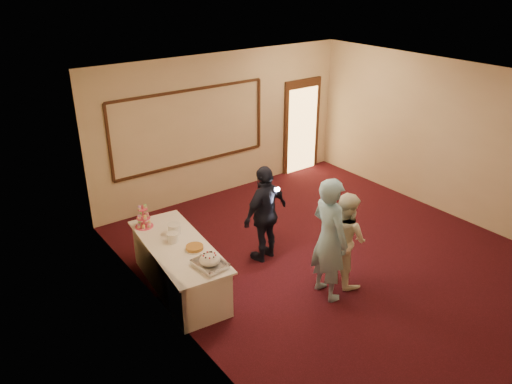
{
  "coord_description": "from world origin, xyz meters",
  "views": [
    {
      "loc": [
        -5.44,
        -5.05,
        4.59
      ],
      "look_at": [
        -1.0,
        0.99,
        1.15
      ],
      "focal_mm": 35.0,
      "sensor_mm": 36.0,
      "label": 1
    }
  ],
  "objects_px": {
    "cupcake_stand": "(143,218)",
    "plate_stack_a": "(173,237)",
    "tart": "(195,248)",
    "man": "(329,239)",
    "plate_stack_b": "(174,229)",
    "pavlova_tray": "(210,261)",
    "woman": "(345,238)",
    "buffet_table": "(179,266)",
    "guest": "(265,214)"
  },
  "relations": [
    {
      "from": "woman",
      "to": "buffet_table",
      "type": "bearing_deg",
      "value": 64.56
    },
    {
      "from": "cupcake_stand",
      "to": "tart",
      "type": "relative_size",
      "value": 1.4
    },
    {
      "from": "buffet_table",
      "to": "plate_stack_a",
      "type": "xyz_separation_m",
      "value": [
        -0.01,
        0.12,
        0.46
      ]
    },
    {
      "from": "plate_stack_b",
      "to": "tart",
      "type": "distance_m",
      "value": 0.6
    },
    {
      "from": "man",
      "to": "cupcake_stand",
      "type": "bearing_deg",
      "value": 44.58
    },
    {
      "from": "woman",
      "to": "guest",
      "type": "distance_m",
      "value": 1.39
    },
    {
      "from": "buffet_table",
      "to": "woman",
      "type": "distance_m",
      "value": 2.58
    },
    {
      "from": "plate_stack_a",
      "to": "guest",
      "type": "distance_m",
      "value": 1.62
    },
    {
      "from": "pavlova_tray",
      "to": "cupcake_stand",
      "type": "bearing_deg",
      "value": 98.68
    },
    {
      "from": "tart",
      "to": "woman",
      "type": "distance_m",
      "value": 2.3
    },
    {
      "from": "pavlova_tray",
      "to": "guest",
      "type": "relative_size",
      "value": 0.31
    },
    {
      "from": "cupcake_stand",
      "to": "tart",
      "type": "distance_m",
      "value": 1.13
    },
    {
      "from": "plate_stack_a",
      "to": "cupcake_stand",
      "type": "bearing_deg",
      "value": 101.89
    },
    {
      "from": "woman",
      "to": "cupcake_stand",
      "type": "bearing_deg",
      "value": 53.42
    },
    {
      "from": "pavlova_tray",
      "to": "woman",
      "type": "xyz_separation_m",
      "value": [
        2.09,
        -0.55,
        -0.09
      ]
    },
    {
      "from": "pavlova_tray",
      "to": "cupcake_stand",
      "type": "xyz_separation_m",
      "value": [
        -0.24,
        1.6,
        0.07
      ]
    },
    {
      "from": "pavlova_tray",
      "to": "plate_stack_a",
      "type": "xyz_separation_m",
      "value": [
        -0.1,
        0.91,
        -0.01
      ]
    },
    {
      "from": "pavlova_tray",
      "to": "man",
      "type": "relative_size",
      "value": 0.28
    },
    {
      "from": "buffet_table",
      "to": "tart",
      "type": "relative_size",
      "value": 7.56
    },
    {
      "from": "plate_stack_a",
      "to": "guest",
      "type": "relative_size",
      "value": 0.1
    },
    {
      "from": "cupcake_stand",
      "to": "plate_stack_b",
      "type": "bearing_deg",
      "value": -60.14
    },
    {
      "from": "tart",
      "to": "plate_stack_a",
      "type": "bearing_deg",
      "value": 110.97
    },
    {
      "from": "pavlova_tray",
      "to": "man",
      "type": "distance_m",
      "value": 1.76
    },
    {
      "from": "pavlova_tray",
      "to": "woman",
      "type": "relative_size",
      "value": 0.35
    },
    {
      "from": "pavlova_tray",
      "to": "woman",
      "type": "distance_m",
      "value": 2.16
    },
    {
      "from": "plate_stack_a",
      "to": "buffet_table",
      "type": "bearing_deg",
      "value": -83.41
    },
    {
      "from": "plate_stack_a",
      "to": "plate_stack_b",
      "type": "relative_size",
      "value": 0.85
    },
    {
      "from": "plate_stack_b",
      "to": "guest",
      "type": "height_order",
      "value": "guest"
    },
    {
      "from": "buffet_table",
      "to": "man",
      "type": "height_order",
      "value": "man"
    },
    {
      "from": "plate_stack_a",
      "to": "pavlova_tray",
      "type": "bearing_deg",
      "value": -83.81
    },
    {
      "from": "plate_stack_a",
      "to": "woman",
      "type": "distance_m",
      "value": 2.63
    },
    {
      "from": "cupcake_stand",
      "to": "plate_stack_a",
      "type": "distance_m",
      "value": 0.71
    },
    {
      "from": "buffet_table",
      "to": "man",
      "type": "distance_m",
      "value": 2.31
    },
    {
      "from": "man",
      "to": "woman",
      "type": "height_order",
      "value": "man"
    },
    {
      "from": "buffet_table",
      "to": "man",
      "type": "xyz_separation_m",
      "value": [
        1.72,
        -1.44,
        0.57
      ]
    },
    {
      "from": "cupcake_stand",
      "to": "plate_stack_a",
      "type": "xyz_separation_m",
      "value": [
        0.15,
        -0.69,
        -0.08
      ]
    },
    {
      "from": "woman",
      "to": "guest",
      "type": "height_order",
      "value": "guest"
    },
    {
      "from": "buffet_table",
      "to": "plate_stack_b",
      "type": "distance_m",
      "value": 0.58
    },
    {
      "from": "guest",
      "to": "tart",
      "type": "bearing_deg",
      "value": -4.55
    },
    {
      "from": "guest",
      "to": "pavlova_tray",
      "type": "bearing_deg",
      "value": 12.93
    },
    {
      "from": "buffet_table",
      "to": "plate_stack_b",
      "type": "relative_size",
      "value": 11.2
    },
    {
      "from": "cupcake_stand",
      "to": "guest",
      "type": "xyz_separation_m",
      "value": [
        1.75,
        -0.89,
        -0.08
      ]
    },
    {
      "from": "buffet_table",
      "to": "guest",
      "type": "relative_size",
      "value": 1.35
    },
    {
      "from": "buffet_table",
      "to": "woman",
      "type": "height_order",
      "value": "woman"
    },
    {
      "from": "plate_stack_b",
      "to": "man",
      "type": "bearing_deg",
      "value": -47.96
    },
    {
      "from": "cupcake_stand",
      "to": "buffet_table",
      "type": "bearing_deg",
      "value": -78.9
    },
    {
      "from": "pavlova_tray",
      "to": "man",
      "type": "height_order",
      "value": "man"
    },
    {
      "from": "buffet_table",
      "to": "cupcake_stand",
      "type": "bearing_deg",
      "value": 101.1
    },
    {
      "from": "woman",
      "to": "plate_stack_b",
      "type": "bearing_deg",
      "value": 57.1
    },
    {
      "from": "cupcake_stand",
      "to": "tart",
      "type": "height_order",
      "value": "cupcake_stand"
    }
  ]
}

